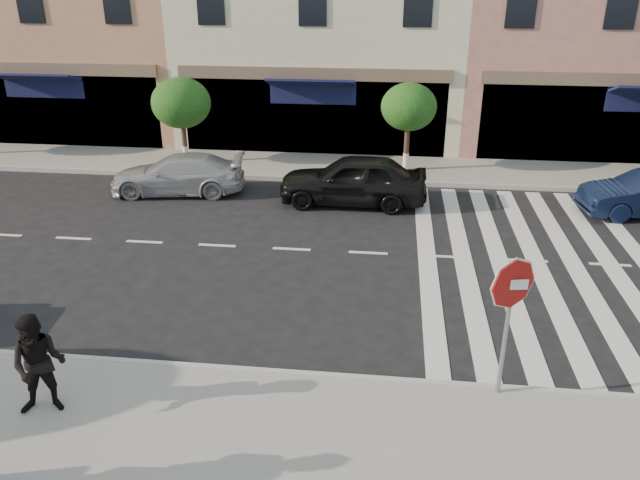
{
  "coord_description": "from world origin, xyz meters",
  "views": [
    {
      "loc": [
        2.44,
        -10.61,
        6.84
      ],
      "look_at": [
        1.03,
        1.54,
        1.4
      ],
      "focal_mm": 35.0,
      "sensor_mm": 36.0,
      "label": 1
    }
  ],
  "objects_px": {
    "car_far_mid": "(353,180)",
    "car_far_left": "(178,174)",
    "walker": "(39,365)",
    "stop_sign": "(511,297)"
  },
  "relations": [
    {
      "from": "car_far_mid",
      "to": "car_far_left",
      "type": "bearing_deg",
      "value": -92.82
    },
    {
      "from": "walker",
      "to": "car_far_mid",
      "type": "distance_m",
      "value": 11.41
    },
    {
      "from": "car_far_mid",
      "to": "walker",
      "type": "bearing_deg",
      "value": -21.28
    },
    {
      "from": "car_far_left",
      "to": "car_far_mid",
      "type": "distance_m",
      "value": 5.7
    },
    {
      "from": "stop_sign",
      "to": "car_far_left",
      "type": "distance_m",
      "value": 13.11
    },
    {
      "from": "walker",
      "to": "car_far_mid",
      "type": "relative_size",
      "value": 0.39
    },
    {
      "from": "walker",
      "to": "stop_sign",
      "type": "bearing_deg",
      "value": -4.39
    },
    {
      "from": "walker",
      "to": "car_far_left",
      "type": "relative_size",
      "value": 0.41
    },
    {
      "from": "stop_sign",
      "to": "car_far_mid",
      "type": "xyz_separation_m",
      "value": [
        -3.11,
        9.27,
        -1.23
      ]
    },
    {
      "from": "stop_sign",
      "to": "walker",
      "type": "relative_size",
      "value": 1.45
    }
  ]
}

